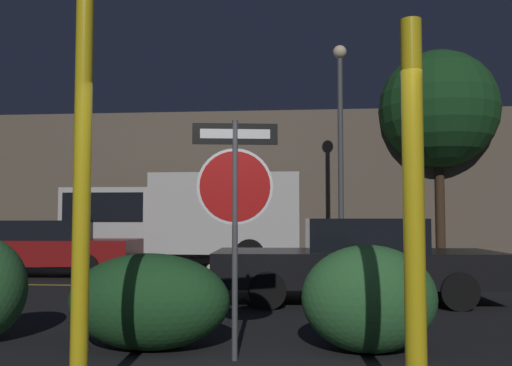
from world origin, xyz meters
name	(u,v)px	position (x,y,z in m)	size (l,w,h in m)	color
road_center_stripe	(289,288)	(0.00, 7.37, 0.00)	(37.90, 0.12, 0.01)	gold
stop_sign	(235,189)	(-0.36, 1.35, 1.74)	(0.88, 0.16, 2.46)	#4C4C51
yellow_pole_left	(82,187)	(-1.33, -0.27, 1.69)	(0.13, 0.13, 3.38)	yellow
yellow_pole_right	(414,220)	(1.14, -0.39, 1.44)	(0.15, 0.15, 2.87)	yellow
hedge_bush_2	(149,301)	(-1.36, 1.73, 0.53)	(1.80, 1.13, 1.05)	#1E4C23
hedge_bush_3	(369,298)	(1.04, 1.81, 0.58)	(1.45, 1.07, 1.15)	#2D6633
passing_car_1	(40,248)	(-6.23, 9.12, 0.70)	(4.99, 2.05, 1.37)	maroon
passing_car_2	(357,260)	(1.23, 5.55, 0.71)	(4.98, 2.20, 1.43)	black
delivery_truck	(182,215)	(-3.42, 12.48, 1.50)	(7.01, 2.39, 2.73)	silver
street_lamp	(340,130)	(1.34, 12.14, 4.00)	(0.40, 0.40, 6.50)	#4C4C51
tree_2	(438,110)	(4.99, 15.90, 5.22)	(4.16, 4.16, 7.32)	#422D1E
building_backdrop	(303,187)	(0.21, 18.46, 2.66)	(24.52, 4.99, 5.33)	#6B5B4C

